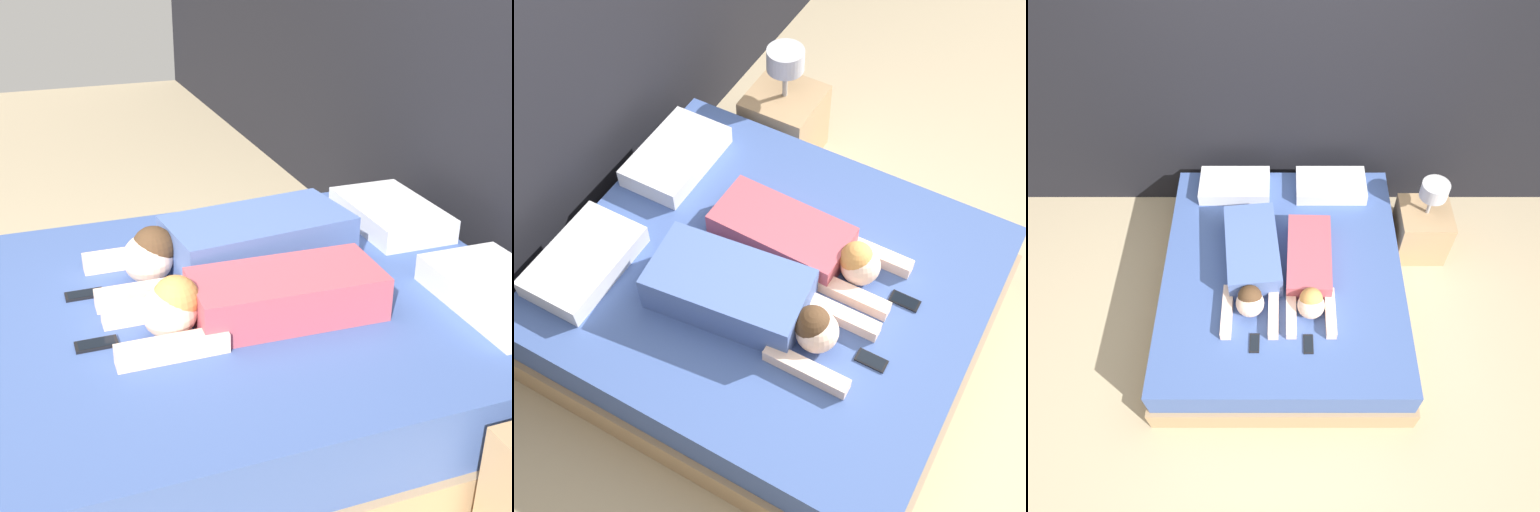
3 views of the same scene
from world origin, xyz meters
The scene contains 10 objects.
ground_plane centered at (0.00, 0.00, 0.00)m, with size 12.00×12.00×0.00m, color tan.
wall_back centered at (0.00, 1.18, 1.30)m, with size 12.00×0.06×2.60m.
bed centered at (0.00, 0.00, 0.23)m, with size 1.82×2.06×0.47m.
pillow_head_left centered at (-0.40, 0.80, 0.52)m, with size 0.57×0.35×0.11m.
pillow_head_right centered at (0.40, 0.80, 0.52)m, with size 0.57×0.35×0.11m.
person_left centered at (-0.22, -0.01, 0.57)m, with size 0.45×1.06×0.22m.
person_right centered at (0.19, -0.08, 0.55)m, with size 0.34×0.97×0.22m.
cell_phone_left centered at (-0.19, -0.62, 0.47)m, with size 0.07×0.14×0.01m.
cell_phone_right centered at (0.17, -0.62, 0.47)m, with size 0.07×0.14×0.01m.
nightstand centered at (1.17, 0.55, 0.27)m, with size 0.42×0.42×0.78m.
Camera 3 is at (0.01, -2.12, 3.50)m, focal length 35.00 mm.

